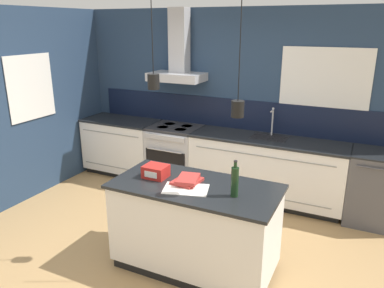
% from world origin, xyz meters
% --- Properties ---
extents(ground_plane, '(16.00, 16.00, 0.00)m').
position_xyz_m(ground_plane, '(0.00, 0.00, 0.00)').
color(ground_plane, tan).
rests_on(ground_plane, ground).
extents(wall_back, '(5.60, 2.27, 2.60)m').
position_xyz_m(wall_back, '(-0.04, 2.00, 1.35)').
color(wall_back, navy).
rests_on(wall_back, ground_plane).
extents(wall_left, '(0.08, 3.80, 2.60)m').
position_xyz_m(wall_left, '(-2.43, 0.70, 1.30)').
color(wall_left, navy).
rests_on(wall_left, ground_plane).
extents(counter_run_left, '(1.23, 0.64, 0.91)m').
position_xyz_m(counter_run_left, '(-1.76, 1.69, 0.46)').
color(counter_run_left, black).
rests_on(counter_run_left, ground_plane).
extents(counter_run_sink, '(2.11, 0.64, 1.30)m').
position_xyz_m(counter_run_sink, '(0.64, 1.69, 0.46)').
color(counter_run_sink, black).
rests_on(counter_run_sink, ground_plane).
extents(oven_range, '(0.74, 0.66, 0.91)m').
position_xyz_m(oven_range, '(-0.78, 1.69, 0.46)').
color(oven_range, '#B5B5BA').
rests_on(oven_range, ground_plane).
extents(dishwasher, '(0.61, 0.65, 0.91)m').
position_xyz_m(dishwasher, '(1.99, 1.69, 0.46)').
color(dishwasher, '#4C4C51').
rests_on(dishwasher, ground_plane).
extents(kitchen_island, '(1.61, 0.80, 0.91)m').
position_xyz_m(kitchen_island, '(0.41, -0.11, 0.46)').
color(kitchen_island, black).
rests_on(kitchen_island, ground_plane).
extents(bottle_on_island, '(0.07, 0.07, 0.34)m').
position_xyz_m(bottle_on_island, '(0.82, -0.18, 1.05)').
color(bottle_on_island, '#193319').
rests_on(bottle_on_island, kitchen_island).
extents(book_stack, '(0.27, 0.32, 0.07)m').
position_xyz_m(book_stack, '(0.32, -0.11, 0.94)').
color(book_stack, '#B2332D').
rests_on(book_stack, kitchen_island).
extents(red_supply_box, '(0.23, 0.20, 0.12)m').
position_xyz_m(red_supply_box, '(-0.03, -0.11, 0.97)').
color(red_supply_box, red).
rests_on(red_supply_box, kitchen_island).
extents(paper_pile, '(0.47, 0.38, 0.01)m').
position_xyz_m(paper_pile, '(0.37, -0.24, 0.91)').
color(paper_pile, silver).
rests_on(paper_pile, kitchen_island).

